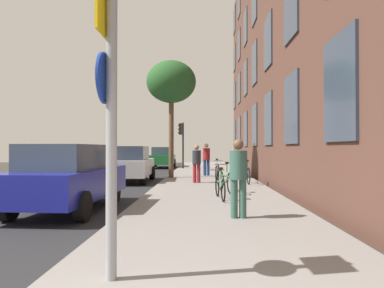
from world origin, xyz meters
name	(u,v)px	position (x,y,z in m)	size (l,w,h in m)	color
ground_plane	(134,181)	(-2.40, 15.00, 0.00)	(41.80, 41.80, 0.00)	#332D28
road_asphalt	(90,181)	(-4.50, 15.00, 0.01)	(7.00, 38.00, 0.01)	#232326
sidewalk	(209,180)	(1.10, 15.00, 0.06)	(4.20, 38.00, 0.12)	gray
building_facade	(266,34)	(3.69, 14.50, 6.72)	(0.56, 27.00, 13.40)	#513328
sign_post	(109,106)	(-0.23, 2.60, 2.00)	(0.16, 0.60, 3.23)	gray
traffic_light	(181,137)	(-0.68, 23.15, 2.34)	(0.43, 0.24, 3.23)	black
tree_near	(171,83)	(-0.73, 15.64, 4.74)	(2.42, 2.42, 5.70)	brown
bicycle_0	(220,187)	(1.28, 8.54, 0.47)	(0.42, 1.64, 0.89)	black
bicycle_1	(225,180)	(1.53, 10.01, 0.51)	(0.57, 1.73, 0.99)	black
bicycle_2	(247,174)	(2.58, 12.92, 0.49)	(0.42, 1.71, 0.96)	black
bicycle_3	(217,171)	(1.47, 14.55, 0.49)	(0.42, 1.71, 0.95)	black
bicycle_4	(238,169)	(2.58, 16.40, 0.51)	(0.42, 1.69, 0.99)	black
pedestrian_0	(238,173)	(1.52, 5.93, 1.04)	(0.49, 0.49, 1.60)	#33594C
pedestrian_1	(197,161)	(0.55, 13.09, 1.01)	(0.45, 0.45, 1.56)	maroon
pedestrian_2	(206,157)	(1.00, 16.87, 1.07)	(0.46, 0.46, 1.67)	navy
car_0	(68,177)	(-2.49, 7.21, 0.84)	(1.91, 4.09, 1.62)	navy
car_1	(130,164)	(-2.48, 14.41, 0.84)	(1.95, 4.14, 1.62)	#B7B7BC
car_2	(163,157)	(-2.30, 25.76, 0.84)	(1.77, 4.29, 1.62)	#19662D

